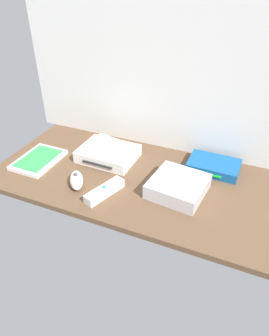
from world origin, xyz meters
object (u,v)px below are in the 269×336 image
(network_router, at_px, (214,166))
(mini_computer, at_px, (178,186))
(remote_classic_pad, at_px, (109,145))
(game_case, at_px, (39,160))
(remote_nunchuk, at_px, (76,180))
(game_console, at_px, (108,154))
(remote_wand, at_px, (105,191))

(network_router, bearing_deg, mini_computer, -113.75)
(network_router, xyz_separation_m, remote_classic_pad, (-0.39, -0.07, 0.04))
(game_case, distance_m, remote_nunchuk, 0.22)
(network_router, height_order, remote_classic_pad, remote_classic_pad)
(mini_computer, distance_m, network_router, 0.20)
(game_console, height_order, remote_wand, game_console)
(mini_computer, bearing_deg, remote_wand, -153.87)
(game_console, distance_m, game_case, 0.26)
(remote_nunchuk, bearing_deg, remote_classic_pad, 50.38)
(game_console, relative_size, remote_nunchuk, 1.99)
(remote_nunchuk, bearing_deg, mini_computer, -17.79)
(game_case, distance_m, network_router, 0.65)
(mini_computer, relative_size, remote_wand, 1.24)
(network_router, bearing_deg, remote_wand, -135.32)
(mini_computer, bearing_deg, game_console, 162.79)
(game_case, height_order, network_router, network_router)
(game_console, height_order, remote_classic_pad, remote_classic_pad)
(game_case, xyz_separation_m, remote_nunchuk, (0.21, -0.07, 0.01))
(game_console, xyz_separation_m, remote_wand, (0.09, -0.20, -0.01))
(network_router, xyz_separation_m, remote_nunchuk, (-0.41, -0.27, 0.00))
(mini_computer, xyz_separation_m, remote_classic_pad, (-0.31, 0.11, 0.03))
(remote_wand, xyz_separation_m, remote_classic_pad, (-0.09, 0.21, 0.04))
(network_router, relative_size, remote_wand, 1.20)
(game_console, bearing_deg, mini_computer, -15.89)
(remote_nunchuk, bearing_deg, game_console, 49.31)
(remote_wand, relative_size, remote_classic_pad, 0.96)
(game_console, relative_size, remote_wand, 1.41)
(game_case, relative_size, remote_classic_pad, 1.21)
(remote_nunchuk, bearing_deg, remote_wand, -38.94)
(game_console, bearing_deg, remote_nunchuk, -95.15)
(game_case, bearing_deg, remote_classic_pad, 31.01)
(network_router, relative_size, remote_classic_pad, 1.15)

